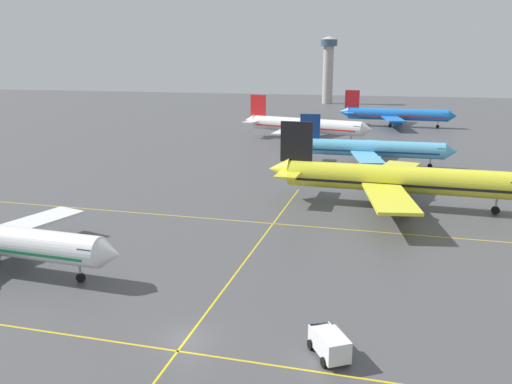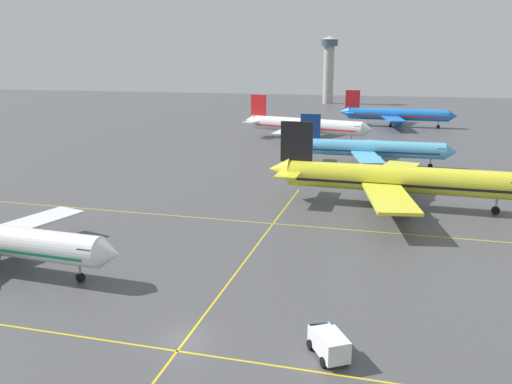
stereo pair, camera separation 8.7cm
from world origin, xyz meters
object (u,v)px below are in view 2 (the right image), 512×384
(airliner_second_row, at_px, (396,179))
(airliner_far_right_stand, at_px, (396,115))
(service_truck_catering, at_px, (328,343))
(airliner_far_left_stand, at_px, (304,125))
(control_tower, at_px, (329,64))
(airliner_third_row, at_px, (371,149))

(airliner_second_row, height_order, airliner_far_right_stand, airliner_second_row)
(airliner_far_right_stand, bearing_deg, service_truck_catering, -91.78)
(airliner_far_left_stand, xyz_separation_m, airliner_far_right_stand, (24.97, 37.51, -0.07))
(airliner_far_right_stand, bearing_deg, airliner_second_row, -89.93)
(service_truck_catering, bearing_deg, airliner_second_row, 84.04)
(airliner_far_right_stand, bearing_deg, control_tower, 111.01)
(airliner_third_row, distance_m, control_tower, 162.40)
(airliner_far_left_stand, height_order, airliner_far_right_stand, airliner_far_left_stand)
(airliner_third_row, height_order, airliner_far_left_stand, airliner_far_left_stand)
(airliner_far_left_stand, bearing_deg, airliner_far_right_stand, 56.35)
(airliner_second_row, height_order, service_truck_catering, airliner_second_row)
(airliner_second_row, xyz_separation_m, airliner_far_right_stand, (-0.12, 101.82, -0.26))
(airliner_third_row, bearing_deg, service_truck_catering, -89.67)
(control_tower, bearing_deg, airliner_second_row, -79.80)
(airliner_second_row, distance_m, airliner_far_left_stand, 69.03)
(airliner_far_left_stand, relative_size, service_truck_catering, 8.69)
(airliner_far_left_stand, distance_m, service_truck_catering, 111.18)
(airliner_second_row, bearing_deg, airliner_far_left_stand, 111.31)
(airliner_third_row, xyz_separation_m, control_tower, (-29.22, 158.95, 16.01))
(airliner_third_row, bearing_deg, control_tower, 100.42)
(airliner_far_left_stand, height_order, control_tower, control_tower)
(airliner_far_left_stand, distance_m, control_tower, 127.95)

